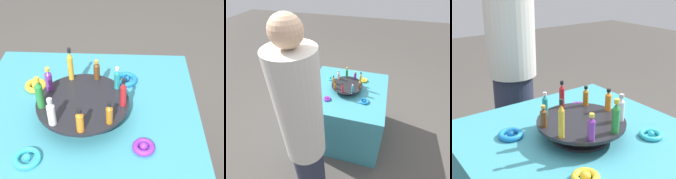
{
  "view_description": "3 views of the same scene",
  "coord_description": "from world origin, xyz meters",
  "views": [
    {
      "loc": [
        -0.15,
        0.9,
        1.57
      ],
      "look_at": [
        -0.11,
        0.02,
        0.87
      ],
      "focal_mm": 50.0,
      "sensor_mm": 36.0,
      "label": 1
    },
    {
      "loc": [
        -1.6,
        -0.33,
        1.96
      ],
      "look_at": [
        -0.25,
        0.04,
        0.9
      ],
      "focal_mm": 28.0,
      "sensor_mm": 36.0,
      "label": 2
    },
    {
      "loc": [
        0.86,
        -0.7,
        1.35
      ],
      "look_at": [
        -0.15,
        0.02,
        0.88
      ],
      "focal_mm": 50.0,
      "sensor_mm": 36.0,
      "label": 3
    }
  ],
  "objects": [
    {
      "name": "ribbon_bow_teal",
      "position": [
        0.16,
        0.23,
        0.74
      ],
      "size": [
        0.09,
        0.09,
        0.03
      ],
      "color": "#2DB7CC",
      "rests_on": "party_table"
    },
    {
      "name": "person_figure",
      "position": [
        -0.86,
        0.13,
        0.89
      ],
      "size": [
        0.3,
        0.3,
        1.77
      ],
      "rotation": [
        0.0,
        0.0,
        -0.15
      ],
      "color": "#282D42",
      "rests_on": "ground_plane"
    },
    {
      "name": "bottle_teal",
      "position": [
        -0.13,
        -0.09,
        0.85
      ],
      "size": [
        0.02,
        0.02,
        0.1
      ],
      "color": "teal",
      "rests_on": "display_stand"
    },
    {
      "name": "bottle_orange",
      "position": [
        -0.01,
        0.15,
        0.85
      ],
      "size": [
        0.03,
        0.03,
        0.1
      ],
      "color": "orange",
      "rests_on": "display_stand"
    },
    {
      "name": "bottle_gold",
      "position": [
        0.06,
        -0.14,
        0.87
      ],
      "size": [
        0.02,
        0.02,
        0.15
      ],
      "color": "gold",
      "rests_on": "display_stand"
    },
    {
      "name": "bottle_green",
      "position": [
        0.15,
        0.04,
        0.86
      ],
      "size": [
        0.03,
        0.03,
        0.13
      ],
      "color": "#288438",
      "rests_on": "display_stand"
    },
    {
      "name": "ribbon_bow_blue",
      "position": [
        -0.16,
        -0.23,
        0.74
      ],
      "size": [
        0.1,
        0.1,
        0.03
      ],
      "color": "blue",
      "rests_on": "party_table"
    },
    {
      "name": "display_stand",
      "position": [
        0.0,
        0.0,
        0.77
      ],
      "size": [
        0.35,
        0.35,
        0.07
      ],
      "color": "black",
      "rests_on": "party_table"
    },
    {
      "name": "bottle_clear",
      "position": [
        0.09,
        0.13,
        0.85
      ],
      "size": [
        0.03,
        0.03,
        0.11
      ],
      "color": "silver",
      "rests_on": "display_stand"
    },
    {
      "name": "ribbon_bow_gold",
      "position": [
        0.23,
        -0.16,
        0.74
      ],
      "size": [
        0.09,
        0.09,
        0.03
      ],
      "color": "gold",
      "rests_on": "party_table"
    },
    {
      "name": "bottle_purple",
      "position": [
        0.14,
        -0.07,
        0.85
      ],
      "size": [
        0.03,
        0.03,
        0.1
      ],
      "color": "#702D93",
      "rests_on": "display_stand"
    },
    {
      "name": "ribbon_bow_purple",
      "position": [
        -0.23,
        0.16,
        0.74
      ],
      "size": [
        0.08,
        0.08,
        0.03
      ],
      "color": "purple",
      "rests_on": "party_table"
    },
    {
      "name": "bottle_red",
      "position": [
        -0.15,
        0.02,
        0.86
      ],
      "size": [
        0.02,
        0.02,
        0.12
      ],
      "color": "#B21E23",
      "rests_on": "display_stand"
    },
    {
      "name": "bottle_brown",
      "position": [
        -0.04,
        -0.15,
        0.84
      ],
      "size": [
        0.03,
        0.03,
        0.09
      ],
      "color": "brown",
      "rests_on": "display_stand"
    },
    {
      "name": "bottle_amber",
      "position": [
        -0.11,
        0.11,
        0.84
      ],
      "size": [
        0.02,
        0.02,
        0.09
      ],
      "color": "#AD6B19",
      "rests_on": "display_stand"
    }
  ]
}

